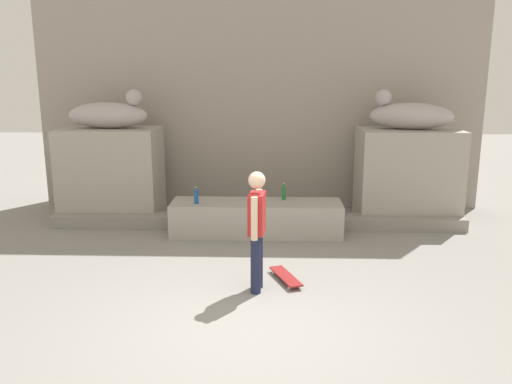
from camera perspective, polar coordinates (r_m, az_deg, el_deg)
name	(u,v)px	position (r m, az deg, el deg)	size (l,w,h in m)	color
ground_plane	(247,325)	(6.41, -1.03, -14.37)	(40.00, 40.00, 0.00)	gray
facade_wall	(260,68)	(11.61, 0.42, 13.39)	(9.57, 0.60, 6.06)	#9C9388
pedestal_left	(112,174)	(11.06, -15.53, 1.96)	(1.96, 1.20, 1.85)	#A39E93
pedestal_right	(407,175)	(10.89, 16.22, 1.76)	(1.96, 1.20, 1.85)	#A39E93
statue_reclining_left	(110,114)	(10.89, -15.73, 8.21)	(1.62, 0.61, 0.78)	#B0A7A7
statue_reclining_right	(409,115)	(10.73, 16.44, 8.10)	(1.69, 0.92, 0.78)	#B0A7A7
ledge_block	(256,218)	(9.66, 0.04, -2.88)	(3.14, 0.84, 0.62)	#A39E93
skater	(257,226)	(7.03, 0.09, -3.76)	(0.24, 0.54, 1.67)	#1E233F
skateboard	(286,276)	(7.64, 3.27, -9.21)	(0.48, 0.82, 0.08)	maroon
bottle_green	(284,193)	(9.74, 3.05, -0.09)	(0.07, 0.07, 0.32)	#1E722D
bottle_blue	(196,197)	(9.50, -6.55, -0.50)	(0.08, 0.08, 0.31)	#194C99
stair_step	(257,221)	(10.14, 0.12, -3.20)	(7.97, 0.50, 0.24)	gray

